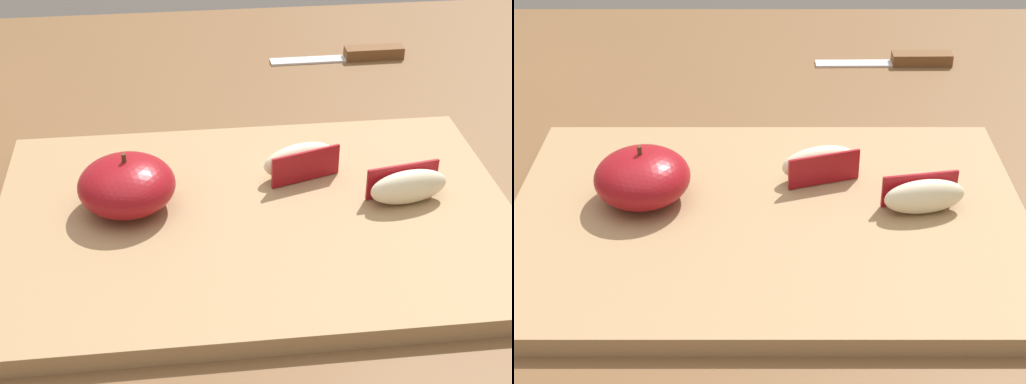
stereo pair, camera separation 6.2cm
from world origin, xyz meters
TOP-DOWN VIEW (x-y plane):
  - dining_table at (0.00, 0.00)m, footprint 1.11×0.94m
  - cutting_board at (0.03, -0.05)m, footprint 0.42×0.29m
  - apple_half_skin_up at (-0.07, -0.03)m, footprint 0.08×0.08m
  - apple_wedge_right at (0.16, -0.05)m, footprint 0.07×0.03m
  - apple_wedge_back at (0.08, 0.01)m, footprint 0.07×0.04m
  - paring_knife at (0.20, 0.28)m, footprint 0.16×0.02m

SIDE VIEW (x-z plane):
  - dining_table at x=0.00m, z-range 0.26..1.01m
  - paring_knife at x=0.20m, z-range 0.74..0.75m
  - cutting_board at x=0.03m, z-range 0.74..0.76m
  - apple_wedge_right at x=0.16m, z-range 0.76..0.79m
  - apple_wedge_back at x=0.08m, z-range 0.76..0.79m
  - apple_half_skin_up at x=-0.07m, z-range 0.75..0.80m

